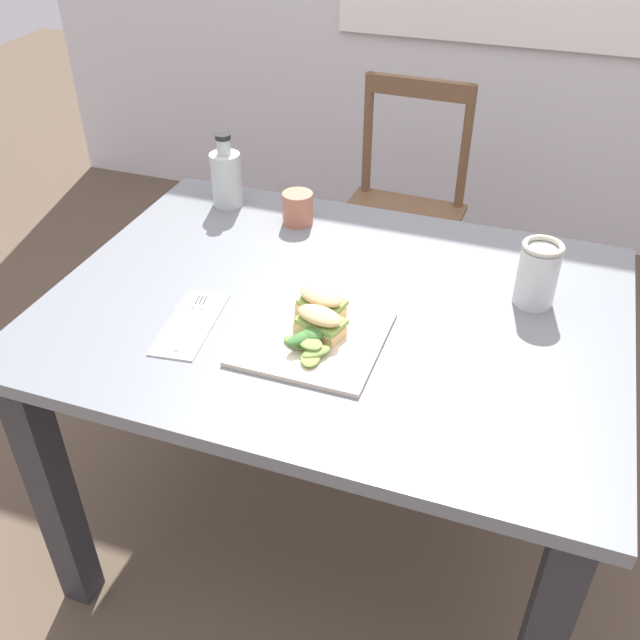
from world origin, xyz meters
The scene contains 12 objects.
ground_plane centered at (0.00, 0.00, 0.00)m, with size 8.45×8.45×0.00m, color brown.
dining_table centered at (-0.12, 0.02, 0.61)m, with size 1.18×0.89×0.74m.
chair_wooden_far centered at (-0.21, 1.00, 0.45)m, with size 0.41×0.41×0.87m.
plate_lunch centered at (-0.12, -0.11, 0.74)m, with size 0.27×0.27×0.01m, color beige.
sandwich_half_front centered at (-0.11, -0.10, 0.78)m, with size 0.10×0.09×0.06m.
sandwich_half_back centered at (-0.13, -0.04, 0.78)m, with size 0.10×0.09×0.06m.
salad_mixed_greens centered at (-0.12, -0.14, 0.76)m, with size 0.11×0.14×0.03m.
napkin_folded centered at (-0.37, -0.14, 0.74)m, with size 0.09×0.22×0.00m, color silver.
fork_on_napkin centered at (-0.37, -0.13, 0.75)m, with size 0.05×0.19×0.00m.
bottle_cold_brew centered at (-0.53, 0.36, 0.81)m, with size 0.08×0.08×0.19m.
mason_jar_iced_tea centered at (0.26, 0.17, 0.80)m, with size 0.08×0.08×0.14m.
cup_extra_side centered at (-0.32, 0.33, 0.78)m, with size 0.07×0.07×0.08m, color #B2664C.
Camera 1 is at (0.26, -1.13, 1.58)m, focal length 39.90 mm.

